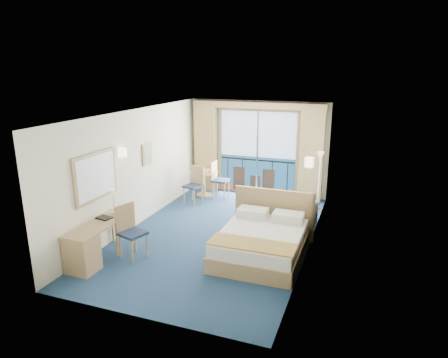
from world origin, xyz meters
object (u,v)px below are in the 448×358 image
Objects in this scene: table_chair_a at (218,177)px; nightstand at (303,220)px; desk at (86,248)px; table_chair_b at (195,182)px; armchair at (300,209)px; round_table at (204,178)px; bed at (262,241)px; floor_lamp at (320,166)px; desk_chair at (130,228)px.

nightstand is at bearing -123.05° from table_chair_a.
desk is at bearing 170.94° from table_chair_a.
desk is at bearing -138.92° from nightstand.
desk is 1.55× the size of table_chair_b.
round_table is at bearing -46.09° from armchair.
floor_lamp reaches higher than bed.
bed is 4.05m from round_table.
round_table is at bearing 129.18° from bed.
round_table is (-3.25, 0.14, -0.64)m from floor_lamp.
bed reaches higher than desk.
desk reaches higher than nightstand.
bed is 1.33× the size of desk.
armchair is 1.31m from floor_lamp.
desk is at bearing 21.91° from armchair.
nightstand is 0.39× the size of floor_lamp.
desk_chair reaches higher than desk.
nightstand is 4.60m from desk.
bed is 2.11m from armchair.
armchair is at bearing 7.27° from table_chair_b.
desk is 1.53× the size of table_chair_a.
bed is 3.05× the size of armchair.
bed is at bearing -103.07° from floor_lamp.
armchair is at bearing 79.31° from bed.
armchair is at bearing 48.14° from desk.
nightstand is 0.90× the size of armchair.
desk_chair is at bearing -128.72° from floor_lamp.
floor_lamp is 1.00× the size of desk.
desk_chair is at bearing -159.64° from bed.
table_chair_a reaches higher than armchair.
table_chair_a is (-2.71, 1.76, 0.27)m from nightstand.
bed reaches higher than desk_chair.
table_chair_a reaches higher than table_chair_b.
bed is 3.33m from desk.
desk_chair reaches higher than round_table.
bed is at bearing -51.24° from desk_chair.
round_table reaches higher than armchair.
armchair is 2.78m from table_chair_a.
table_chair_b is at bearing 85.04° from desk.
nightstand is 0.68m from armchair.
armchair reaches higher than nightstand.
floor_lamp reaches higher than nightstand.
table_chair_a is at bearing 147.00° from nightstand.
table_chair_b is (-0.13, 3.39, -0.03)m from desk_chair.
round_table is at bearing 151.09° from nightstand.
floor_lamp is at bearing 85.18° from nightstand.
armchair is at bearing -19.85° from round_table.
desk is (-3.60, -4.60, -0.78)m from floor_lamp.
desk is (-2.91, -1.61, 0.10)m from bed.
bed is 2.02× the size of table_chair_a.
desk_chair is at bearing 55.93° from desk.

